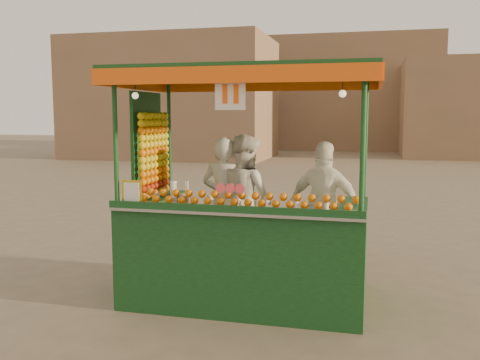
% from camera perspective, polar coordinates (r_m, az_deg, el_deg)
% --- Properties ---
extents(ground, '(90.00, 90.00, 0.00)m').
position_cam_1_polar(ground, '(6.55, 3.67, -12.56)').
color(ground, brown).
rests_on(ground, ground).
extents(building_left, '(10.00, 6.00, 6.00)m').
position_cam_1_polar(building_left, '(27.97, -7.21, 8.59)').
color(building_left, '#89644E').
rests_on(building_left, ground).
extents(building_center, '(14.00, 7.00, 7.00)m').
position_cam_1_polar(building_center, '(36.23, 9.24, 8.97)').
color(building_center, '#89644E').
rests_on(building_center, ground).
extents(juice_cart, '(2.98, 1.93, 2.71)m').
position_cam_1_polar(juice_cart, '(6.28, 0.03, -5.06)').
color(juice_cart, '#0F3819').
rests_on(juice_cart, ground).
extents(vendor_left, '(0.62, 0.44, 1.60)m').
position_cam_1_polar(vendor_left, '(6.71, -1.69, -2.23)').
color(vendor_left, beige).
rests_on(vendor_left, ground).
extents(vendor_middle, '(1.01, 0.99, 1.64)m').
position_cam_1_polar(vendor_middle, '(6.69, 0.54, -2.11)').
color(vendor_middle, silver).
rests_on(vendor_middle, ground).
extents(vendor_right, '(0.98, 0.57, 1.56)m').
position_cam_1_polar(vendor_right, '(6.50, 9.00, -2.79)').
color(vendor_right, white).
rests_on(vendor_right, ground).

